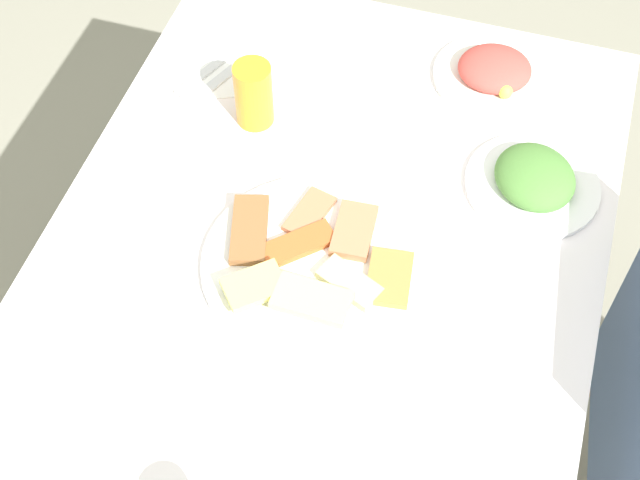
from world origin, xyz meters
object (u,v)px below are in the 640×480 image
object	(u,v)px
salad_plate_rice	(494,72)
fork	(214,66)
spoon	(232,70)
salad_plate_greens	(534,179)
pide_platter	(312,262)
paper_napkin	(223,69)
dining_table	(325,267)
soda_can	(254,94)

from	to	relation	value
salad_plate_rice	fork	size ratio (longest dim) A/B	1.15
fork	spoon	distance (m)	0.04
salad_plate_greens	salad_plate_rice	world-z (taller)	salad_plate_greens
pide_platter	spoon	size ratio (longest dim) A/B	1.77
paper_napkin	spoon	world-z (taller)	spoon
dining_table	salad_plate_greens	world-z (taller)	salad_plate_greens
pide_platter	salad_plate_rice	xyz separation A→B (m)	(-0.49, 0.19, 0.01)
salad_plate_rice	soda_can	size ratio (longest dim) A/B	1.80
pide_platter	salad_plate_rice	size ratio (longest dim) A/B	1.59
salad_plate_rice	soda_can	distance (m)	0.44
pide_platter	spoon	xyz separation A→B (m)	(-0.37, -0.27, -0.01)
paper_napkin	dining_table	bearing A→B (deg)	42.86
pide_platter	spoon	world-z (taller)	pide_platter
fork	spoon	xyz separation A→B (m)	(0.00, 0.04, 0.00)
salad_plate_greens	paper_napkin	bearing A→B (deg)	-100.30
dining_table	soda_can	bearing A→B (deg)	-138.16
salad_plate_rice	pide_platter	bearing A→B (deg)	-21.35
salad_plate_greens	salad_plate_rice	size ratio (longest dim) A/B	1.03
salad_plate_rice	spoon	size ratio (longest dim) A/B	1.11
paper_napkin	spoon	size ratio (longest dim) A/B	0.75
dining_table	pide_platter	bearing A→B (deg)	-5.28
soda_can	spoon	distance (m)	0.14
pide_platter	paper_napkin	distance (m)	0.47
pide_platter	salad_plate_rice	bearing A→B (deg)	158.65
dining_table	salad_plate_greens	distance (m)	0.38
soda_can	pide_platter	bearing A→B (deg)	35.15
dining_table	spoon	xyz separation A→B (m)	(-0.32, -0.27, 0.08)
pide_platter	dining_table	bearing A→B (deg)	174.72
soda_can	fork	size ratio (longest dim) A/B	0.64
paper_napkin	fork	world-z (taller)	fork
soda_can	spoon	size ratio (longest dim) A/B	0.62
pide_platter	salad_plate_greens	size ratio (longest dim) A/B	1.55
pide_platter	salad_plate_greens	world-z (taller)	salad_plate_greens
salad_plate_greens	soda_can	distance (m)	0.49
soda_can	salad_plate_greens	bearing A→B (deg)	88.91
soda_can	dining_table	bearing A→B (deg)	41.84
fork	salad_plate_rice	bearing A→B (deg)	126.37
salad_plate_greens	paper_napkin	xyz separation A→B (m)	(-0.11, -0.59, -0.02)
dining_table	soda_can	size ratio (longest dim) A/B	9.53
pide_platter	soda_can	bearing A→B (deg)	-144.85
salad_plate_greens	fork	bearing A→B (deg)	-100.00
dining_table	pide_platter	world-z (taller)	pide_platter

